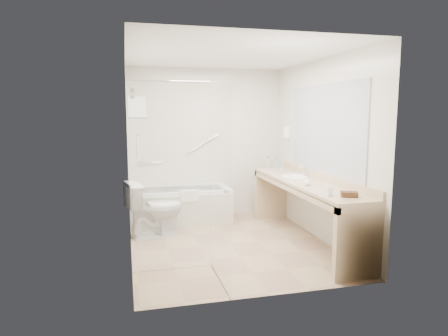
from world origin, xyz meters
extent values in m
plane|color=tan|center=(0.00, 0.00, 0.00)|extent=(3.20, 3.20, 0.00)
cube|color=silver|center=(0.00, 0.00, 2.50)|extent=(2.60, 3.20, 0.10)
cube|color=beige|center=(0.00, 1.60, 1.25)|extent=(2.60, 0.10, 2.50)
cube|color=beige|center=(0.00, -1.60, 1.25)|extent=(2.60, 0.10, 2.50)
cube|color=beige|center=(-1.30, 0.00, 1.25)|extent=(0.10, 3.20, 2.50)
cube|color=beige|center=(1.30, 0.00, 1.25)|extent=(0.10, 3.20, 2.50)
cube|color=white|center=(-0.50, 1.25, 0.28)|extent=(1.60, 0.70, 0.55)
cube|color=beige|center=(-0.50, 0.89, 0.25)|extent=(1.60, 0.02, 0.50)
cube|color=silver|center=(-0.40, 0.90, 0.50)|extent=(0.28, 0.06, 0.18)
cylinder|color=silver|center=(-0.95, 1.56, 0.95)|extent=(0.40, 0.03, 0.03)
cylinder|color=silver|center=(-0.05, 1.56, 1.25)|extent=(0.53, 0.03, 0.33)
cube|color=silver|center=(-0.85, -0.70, 1.05)|extent=(0.90, 0.01, 2.10)
cube|color=silver|center=(-0.40, -1.15, 1.05)|extent=(0.02, 0.90, 2.10)
cylinder|color=silver|center=(-0.85, -0.70, 2.10)|extent=(0.90, 0.02, 0.02)
sphere|color=silver|center=(-0.37, -1.30, 1.00)|extent=(0.05, 0.05, 0.05)
cylinder|color=silver|center=(-1.25, -1.15, 1.95)|extent=(0.04, 0.10, 0.10)
cube|color=silver|center=(-1.17, 0.35, 1.70)|extent=(0.24, 0.55, 0.02)
cylinder|color=silver|center=(-1.17, 0.35, 1.48)|extent=(0.02, 0.55, 0.02)
cube|color=silver|center=(-1.17, 0.35, 1.32)|extent=(0.03, 0.42, 0.32)
cube|color=silver|center=(-1.17, 0.35, 1.76)|extent=(0.22, 0.40, 0.08)
cube|color=silver|center=(-1.17, 0.35, 1.84)|extent=(0.22, 0.40, 0.08)
cube|color=silver|center=(-1.17, 0.35, 1.93)|extent=(0.22, 0.40, 0.08)
cube|color=tan|center=(1.02, -0.15, 0.82)|extent=(0.55, 2.70, 0.05)
cube|color=tan|center=(1.29, -0.15, 0.90)|extent=(0.03, 2.70, 0.10)
cube|color=tan|center=(0.77, -0.15, 0.77)|extent=(0.04, 2.70, 0.08)
cube|color=tan|center=(1.02, -1.46, 0.40)|extent=(0.55, 0.08, 0.80)
cube|color=tan|center=(1.02, 1.16, 0.40)|extent=(0.55, 0.08, 0.80)
ellipsoid|color=white|center=(1.05, 0.25, 0.82)|extent=(0.40, 0.52, 0.14)
cylinder|color=silver|center=(1.20, 0.25, 0.93)|extent=(0.03, 0.03, 0.14)
cube|color=#A7ABB3|center=(1.29, -0.15, 1.55)|extent=(0.02, 2.00, 1.20)
cube|color=white|center=(1.25, 1.05, 1.45)|extent=(0.08, 0.10, 0.18)
imported|color=white|center=(-0.95, 0.60, 0.40)|extent=(0.90, 0.64, 0.79)
cube|color=#4E2E1B|center=(1.05, -1.21, 0.88)|extent=(0.20, 0.17, 0.06)
imported|color=white|center=(0.85, -1.10, 0.88)|extent=(0.10, 0.16, 0.07)
imported|color=white|center=(0.90, -0.46, 0.89)|extent=(0.12, 0.14, 0.09)
cylinder|color=silver|center=(0.92, 1.04, 0.94)|extent=(0.07, 0.07, 0.19)
cylinder|color=blue|center=(0.92, 1.04, 1.05)|extent=(0.04, 0.04, 0.03)
cylinder|color=silver|center=(0.96, 0.60, 0.92)|extent=(0.05, 0.05, 0.15)
cylinder|color=blue|center=(0.96, 0.60, 1.01)|extent=(0.03, 0.03, 0.02)
cylinder|color=silver|center=(1.01, 0.90, 0.94)|extent=(0.06, 0.06, 0.17)
cylinder|color=blue|center=(1.01, 0.90, 1.04)|extent=(0.03, 0.03, 0.03)
cylinder|color=silver|center=(1.00, 0.63, 0.90)|extent=(0.09, 0.09, 0.09)
cylinder|color=silver|center=(0.92, 0.13, 0.90)|extent=(0.08, 0.08, 0.09)
camera|label=1|loc=(-1.32, -5.06, 1.78)|focal=32.00mm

